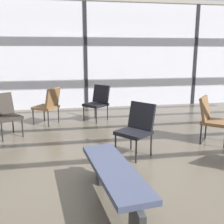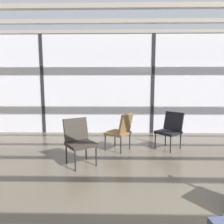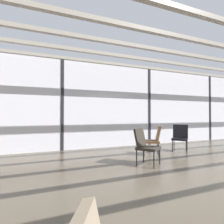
{
  "view_description": "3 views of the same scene",
  "coord_description": "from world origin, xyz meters",
  "px_view_note": "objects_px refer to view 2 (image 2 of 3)",
  "views": [
    {
      "loc": [
        -0.69,
        -2.99,
        1.71
      ],
      "look_at": [
        0.17,
        1.73,
        0.62
      ],
      "focal_mm": 43.22,
      "sensor_mm": 36.0,
      "label": 1
    },
    {
      "loc": [
        -1.17,
        -0.98,
        1.46
      ],
      "look_at": [
        -1.3,
        5.91,
        0.58
      ],
      "focal_mm": 30.91,
      "sensor_mm": 36.0,
      "label": 2
    },
    {
      "loc": [
        -4.29,
        -1.14,
        1.19
      ],
      "look_at": [
        -1.21,
        6.29,
        1.33
      ],
      "focal_mm": 29.03,
      "sensor_mm": 36.0,
      "label": 3
    }
  ],
  "objects_px": {
    "parked_airplane": "(128,80)",
    "lounge_chair_1": "(121,130)",
    "lounge_chair_2": "(170,128)",
    "lounge_chair_5": "(79,138)"
  },
  "relations": [
    {
      "from": "parked_airplane",
      "to": "lounge_chair_1",
      "type": "relative_size",
      "value": 12.62
    },
    {
      "from": "parked_airplane",
      "to": "lounge_chair_2",
      "type": "xyz_separation_m",
      "value": [
        0.65,
        -5.7,
        -1.35
      ]
    },
    {
      "from": "lounge_chair_1",
      "to": "lounge_chair_2",
      "type": "xyz_separation_m",
      "value": [
        1.2,
        0.21,
        0.0
      ]
    },
    {
      "from": "lounge_chair_2",
      "to": "lounge_chair_5",
      "type": "xyz_separation_m",
      "value": [
        -2.03,
        -1.0,
        0.0
      ]
    },
    {
      "from": "lounge_chair_1",
      "to": "lounge_chair_2",
      "type": "bearing_deg",
      "value": 132.12
    },
    {
      "from": "parked_airplane",
      "to": "lounge_chair_1",
      "type": "xyz_separation_m",
      "value": [
        -0.55,
        -5.9,
        -1.35
      ]
    },
    {
      "from": "lounge_chair_1",
      "to": "lounge_chair_2",
      "type": "distance_m",
      "value": 1.21
    },
    {
      "from": "parked_airplane",
      "to": "lounge_chair_2",
      "type": "distance_m",
      "value": 5.89
    },
    {
      "from": "parked_airplane",
      "to": "lounge_chair_5",
      "type": "distance_m",
      "value": 6.96
    },
    {
      "from": "parked_airplane",
      "to": "lounge_chair_2",
      "type": "height_order",
      "value": "parked_airplane"
    }
  ]
}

